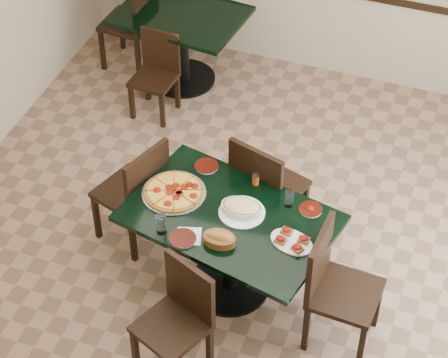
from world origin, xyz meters
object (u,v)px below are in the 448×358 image
(main_table, at_px, (230,234))
(bruschetta_platter, at_px, (292,241))
(chair_far, at_px, (264,185))
(chair_near, at_px, (180,314))
(back_table, at_px, (181,34))
(chair_left, at_px, (138,189))
(bread_basket, at_px, (219,238))
(back_chair_left, at_px, (136,18))
(lasagna_casserole, at_px, (242,208))
(chair_right, at_px, (334,282))
(back_chair_near, at_px, (157,70))
(pepperoni_pizza, at_px, (174,192))

(main_table, bearing_deg, bruschetta_platter, 0.82)
(chair_far, xyz_separation_m, chair_near, (-0.16, -1.31, -0.06))
(main_table, xyz_separation_m, back_table, (-1.32, 2.31, -0.04))
(chair_left, relative_size, bread_basket, 4.16)
(chair_left, distance_m, bruschetta_platter, 1.36)
(chair_near, bearing_deg, back_chair_left, 141.57)
(main_table, height_order, lasagna_casserole, lasagna_casserole)
(chair_near, bearing_deg, bruschetta_platter, 71.34)
(chair_near, height_order, lasagna_casserole, chair_near)
(chair_near, distance_m, chair_left, 1.21)
(chair_right, height_order, bruschetta_platter, chair_right)
(chair_left, bearing_deg, chair_near, 56.29)
(back_chair_near, bearing_deg, chair_near, -59.90)
(bruschetta_platter, bearing_deg, chair_right, 5.45)
(back_chair_near, xyz_separation_m, lasagna_casserole, (1.43, -1.76, 0.35))
(main_table, distance_m, chair_far, 0.57)
(chair_far, distance_m, bruschetta_platter, 0.81)
(chair_far, distance_m, chair_left, 0.96)
(back_chair_near, height_order, pepperoni_pizza, back_chair_near)
(chair_near, relative_size, back_chair_left, 0.92)
(lasagna_casserole, bearing_deg, chair_left, 165.69)
(bread_basket, relative_size, bruschetta_platter, 0.64)
(bread_basket, bearing_deg, back_chair_left, 121.72)
(back_table, relative_size, bruschetta_platter, 3.37)
(back_chair_near, bearing_deg, chair_far, -37.49)
(back_chair_left, bearing_deg, chair_left, 28.16)
(main_table, distance_m, bread_basket, 0.34)
(back_chair_left, bearing_deg, back_table, 84.51)
(back_table, distance_m, chair_far, 2.23)
(bruschetta_platter, bearing_deg, chair_left, -175.92)
(chair_near, bearing_deg, chair_left, 150.02)
(back_table, height_order, chair_far, chair_far)
(bread_basket, xyz_separation_m, bruschetta_platter, (0.46, 0.17, -0.02))
(back_chair_left, relative_size, bread_basket, 4.19)
(chair_right, xyz_separation_m, chair_left, (-1.63, 0.38, -0.01))
(chair_right, bearing_deg, back_table, 43.66)
(main_table, xyz_separation_m, bread_basket, (0.02, -0.26, 0.22))
(chair_far, xyz_separation_m, back_chair_near, (-1.43, 1.25, -0.12))
(chair_near, xyz_separation_m, back_chair_near, (-1.27, 2.56, -0.06))
(chair_far, height_order, bruschetta_platter, chair_far)
(back_table, bearing_deg, bruschetta_platter, -47.36)
(chair_right, bearing_deg, bread_basket, 99.83)
(chair_near, distance_m, chair_right, 1.07)
(chair_left, xyz_separation_m, lasagna_casserole, (0.89, -0.16, 0.25))
(back_chair_left, height_order, bread_basket, back_chair_left)
(back_table, xyz_separation_m, back_chair_near, (-0.04, -0.49, -0.08))
(chair_right, distance_m, back_chair_left, 3.67)
(back_chair_near, xyz_separation_m, bruschetta_platter, (1.84, -1.91, 0.33))
(chair_far, relative_size, bruschetta_platter, 2.74)
(back_chair_left, bearing_deg, back_chair_near, 42.32)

